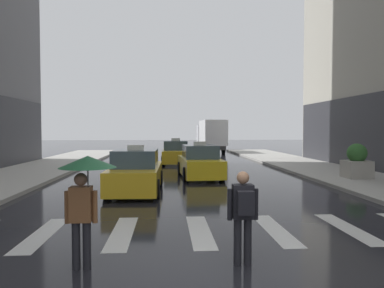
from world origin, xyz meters
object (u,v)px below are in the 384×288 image
Objects in this scene: taxi_lead at (136,173)px; planter_mid_block at (357,162)px; taxi_third at (176,153)px; box_truck at (211,135)px; taxi_second at (200,163)px; pedestrian_with_backpack at (243,210)px; pedestrian_with_umbrella at (85,181)px.

taxi_lead is 10.23m from planter_mid_block.
planter_mid_block is (8.18, -9.18, 0.15)m from taxi_third.
taxi_lead reaches higher than planter_mid_block.
planter_mid_block is at bearing -78.78° from box_truck.
taxi_second reaches higher than planter_mid_block.
taxi_second is at bearing 165.91° from planter_mid_block.
pedestrian_with_backpack is (-0.31, -11.69, 0.25)m from taxi_second.
taxi_third reaches higher than pedestrian_with_backpack.
pedestrian_with_umbrella reaches higher than planter_mid_block.
box_truck is 4.61× the size of pedestrian_with_backpack.
taxi_lead is 2.36× the size of pedestrian_with_umbrella.
pedestrian_with_umbrella reaches higher than taxi_second.
box_truck is at bearing 83.93° from pedestrian_with_backpack.
pedestrian_with_backpack is 1.03× the size of planter_mid_block.
taxi_lead is 24.03m from box_truck.
taxi_third is 12.30m from planter_mid_block.
taxi_lead is 8.11m from pedestrian_with_backpack.
pedestrian_with_umbrella is at bearing -104.49° from taxi_second.
taxi_lead is 0.99× the size of taxi_second.
pedestrian_with_umbrella is at bearing 179.73° from pedestrian_with_backpack.
taxi_second reaches higher than pedestrian_with_backpack.
box_truck is (2.99, 19.31, 1.13)m from taxi_second.
box_truck reaches higher than taxi_lead.
box_truck is (4.00, 11.93, 1.13)m from taxi_third.
pedestrian_with_umbrella is (-6.00, -30.98, -0.34)m from box_truck.
taxi_second is at bearing -82.18° from taxi_third.
planter_mid_block is at bearing 44.11° from pedestrian_with_umbrella.
pedestrian_with_umbrella is at bearing -100.97° from box_truck.
planter_mid_block is (10.19, 9.88, -0.64)m from pedestrian_with_umbrella.
box_truck is 31.56m from pedestrian_with_umbrella.
taxi_second is 2.39× the size of pedestrian_with_umbrella.
taxi_second is 0.61× the size of box_truck.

